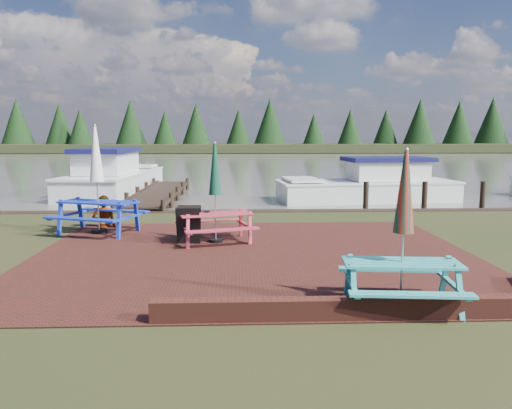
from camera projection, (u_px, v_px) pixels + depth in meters
The scene contains 13 objects.
ground at pixel (256, 269), 9.21m from camera, with size 120.00×120.00×0.00m, color black.
paving at pixel (254, 255), 10.20m from camera, with size 9.00×7.50×0.02m, color #371911.
brick_wall at pixel (418, 303), 6.89m from camera, with size 6.21×1.79×0.30m.
water at pixel (240, 162), 45.82m from camera, with size 120.00×60.00×0.02m, color #4A4740.
far_treeline at pixel (238, 129), 74.06m from camera, with size 120.00×10.00×8.10m.
picnic_table_teal at pixel (402, 255), 7.00m from camera, with size 1.76×1.60×2.26m.
picnic_table_red at pixel (215, 208), 11.33m from camera, with size 1.99×1.86×2.28m.
picnic_table_blue at pixel (98, 196), 12.39m from camera, with size 2.40×2.27×2.68m.
chalkboard at pixel (189, 225), 11.27m from camera, with size 0.54×0.52×0.85m.
jetty at pixel (159, 193), 20.22m from camera, with size 1.76×9.08×1.00m.
boat_jetty at pixel (113, 179), 22.45m from camera, with size 3.31×8.05×2.28m.
boat_near at pixel (370, 187), 20.04m from camera, with size 7.34×3.19×1.93m.
person at pixel (103, 196), 13.23m from camera, with size 0.62×0.41×1.71m, color gray.
Camera 1 is at (-0.36, -8.95, 2.46)m, focal length 35.00 mm.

